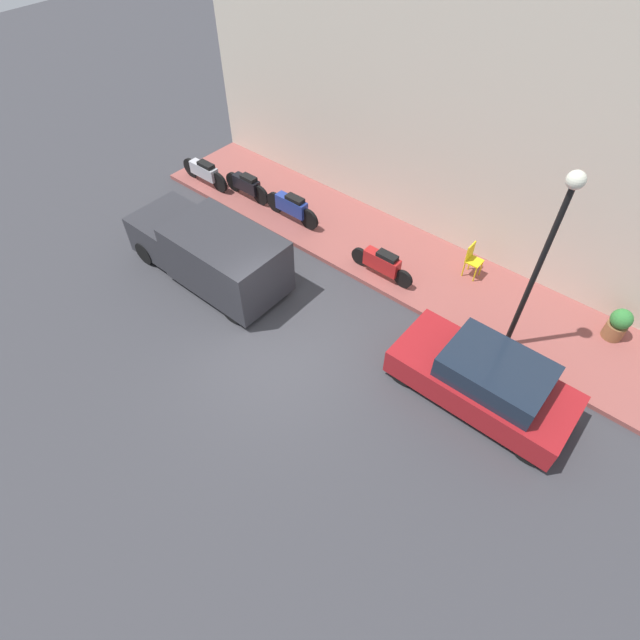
% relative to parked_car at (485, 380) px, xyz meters
% --- Properties ---
extents(ground_plane, '(60.00, 60.00, 0.00)m').
position_rel_parked_car_xyz_m(ground_plane, '(-2.09, 4.32, -0.65)').
color(ground_plane, '#38383D').
extents(sidewalk, '(2.96, 16.29, 0.13)m').
position_rel_parked_car_xyz_m(sidewalk, '(2.79, 4.32, -0.58)').
color(sidewalk, '#934C47').
rests_on(sidewalk, ground_plane).
extents(building_facade, '(0.30, 16.29, 7.21)m').
position_rel_parked_car_xyz_m(building_facade, '(4.42, 4.32, 2.95)').
color(building_facade, beige).
rests_on(building_facade, ground_plane).
extents(parked_car, '(1.74, 3.94, 1.37)m').
position_rel_parked_car_xyz_m(parked_car, '(0.00, 0.00, 0.00)').
color(parked_car, maroon).
rests_on(parked_car, ground_plane).
extents(delivery_van, '(1.87, 4.71, 1.74)m').
position_rel_parked_car_xyz_m(delivery_van, '(-1.08, 7.63, 0.24)').
color(delivery_van, '#2D2D33').
rests_on(delivery_van, ground_plane).
extents(motorcycle_blue, '(0.30, 2.04, 0.88)m').
position_rel_parked_car_xyz_m(motorcycle_blue, '(2.12, 7.52, -0.04)').
color(motorcycle_blue, navy).
rests_on(motorcycle_blue, sidewalk).
extents(scooter_silver, '(0.30, 2.06, 0.82)m').
position_rel_parked_car_xyz_m(scooter_silver, '(1.77, 11.09, -0.06)').
color(scooter_silver, '#B7B7BF').
rests_on(scooter_silver, sidewalk).
extents(motorcycle_red, '(0.30, 1.96, 0.81)m').
position_rel_parked_car_xyz_m(motorcycle_red, '(1.80, 3.95, -0.08)').
color(motorcycle_red, '#B21E1E').
rests_on(motorcycle_red, sidewalk).
extents(motorcycle_black, '(0.30, 1.85, 0.82)m').
position_rel_parked_car_xyz_m(motorcycle_black, '(2.11, 9.45, -0.07)').
color(motorcycle_black, black).
rests_on(motorcycle_black, sidewalk).
extents(streetlamp, '(0.35, 0.35, 4.72)m').
position_rel_parked_car_xyz_m(streetlamp, '(1.69, 0.19, 2.65)').
color(streetlamp, black).
rests_on(streetlamp, sidewalk).
extents(potted_plant, '(0.50, 0.50, 0.87)m').
position_rel_parked_car_xyz_m(potted_plant, '(3.60, -1.69, -0.07)').
color(potted_plant, brown).
rests_on(potted_plant, sidewalk).
extents(cafe_chair, '(0.40, 0.40, 0.98)m').
position_rel_parked_car_xyz_m(cafe_chair, '(3.38, 2.12, 0.05)').
color(cafe_chair, yellow).
rests_on(cafe_chair, sidewalk).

